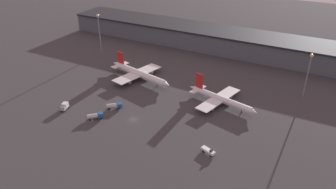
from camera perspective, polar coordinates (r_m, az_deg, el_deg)
name	(u,v)px	position (r m, az deg, el deg)	size (l,w,h in m)	color
ground	(134,120)	(157.67, -6.00, -4.37)	(600.00, 600.00, 0.00)	#383538
terminal_building	(216,39)	(242.64, 8.30, 9.54)	(233.95, 29.75, 14.09)	#4C515B
airplane_0	(139,74)	(194.32, -5.03, 3.61)	(47.02, 33.89, 13.07)	silver
airplane_1	(221,99)	(170.10, 9.13, -0.77)	(40.45, 31.98, 12.89)	silver
service_vehicle_0	(95,116)	(160.23, -12.56, -3.65)	(6.90, 6.86, 2.89)	#195199
service_vehicle_1	(114,106)	(166.81, -9.35, -1.92)	(7.33, 6.55, 2.89)	#195199
service_vehicle_2	(65,106)	(171.73, -17.58, -1.97)	(3.86, 5.52, 3.40)	#9EA3A8
service_vehicle_3	(208,151)	(136.73, 7.03, -9.69)	(6.58, 4.11, 2.60)	white
lamp_post_0	(99,29)	(232.14, -11.91, 11.04)	(1.80, 1.80, 27.83)	slate
lamp_post_1	(308,70)	(183.30, 23.27, 3.90)	(1.80, 1.80, 24.92)	slate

